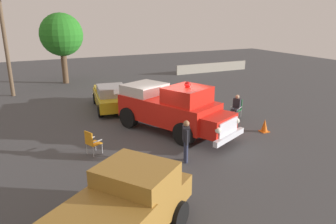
{
  "coord_description": "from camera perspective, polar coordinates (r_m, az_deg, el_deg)",
  "views": [
    {
      "loc": [
        6.31,
        12.52,
        5.43
      ],
      "look_at": [
        0.11,
        -0.51,
        0.92
      ],
      "focal_mm": 33.21,
      "sensor_mm": 36.0,
      "label": 1
    }
  ],
  "objects": [
    {
      "name": "ground_plane",
      "position": [
        15.04,
        1.21,
        -3.83
      ],
      "size": [
        60.0,
        60.0,
        0.0
      ],
      "primitive_type": "plane",
      "color": "#424244"
    },
    {
      "name": "vintage_fire_truck",
      "position": [
        14.89,
        0.69,
        0.83
      ],
      "size": [
        4.45,
        6.32,
        2.59
      ],
      "color": "black",
      "rests_on": "ground"
    },
    {
      "name": "classic_hot_rod",
      "position": [
        19.04,
        -10.4,
        2.81
      ],
      "size": [
        2.41,
        4.56,
        1.46
      ],
      "color": "black",
      "rests_on": "ground"
    },
    {
      "name": "parked_pickup",
      "position": [
        7.62,
        -9.62,
        -18.59
      ],
      "size": [
        4.93,
        4.31,
        1.9
      ],
      "color": "black",
      "rests_on": "ground"
    },
    {
      "name": "lawn_chair_near_truck",
      "position": [
        17.55,
        12.54,
        0.91
      ],
      "size": [
        0.68,
        0.67,
        1.02
      ],
      "color": "#B7BABF",
      "rests_on": "ground"
    },
    {
      "name": "lawn_chair_by_car",
      "position": [
        12.9,
        -13.87,
        -5.22
      ],
      "size": [
        0.65,
        0.65,
        1.02
      ],
      "color": "#B7BABF",
      "rests_on": "ground"
    },
    {
      "name": "spectator_seated",
      "position": [
        17.4,
        12.41,
        1.15
      ],
      "size": [
        0.65,
        0.59,
        1.29
      ],
      "color": "#383842",
      "rests_on": "ground"
    },
    {
      "name": "spectator_standing",
      "position": [
        11.84,
        3.34,
        -4.84
      ],
      "size": [
        0.41,
        0.63,
        1.68
      ],
      "color": "#2D334C",
      "rests_on": "ground"
    },
    {
      "name": "oak_tree_right",
      "position": [
        26.98,
        -18.97,
        13.21
      ],
      "size": [
        3.4,
        3.4,
        5.65
      ],
      "color": "brown",
      "rests_on": "ground"
    },
    {
      "name": "utility_pole",
      "position": [
        23.93,
        -27.68,
        11.2
      ],
      "size": [
        1.56,
        0.9,
        7.05
      ],
      "color": "brown",
      "rests_on": "ground"
    },
    {
      "name": "traffic_cone",
      "position": [
        15.78,
        17.3,
        -2.41
      ],
      "size": [
        0.4,
        0.4,
        0.64
      ],
      "color": "orange",
      "rests_on": "ground"
    },
    {
      "name": "background_fence",
      "position": [
        31.58,
        8.18,
        8.09
      ],
      "size": [
        8.02,
        0.12,
        0.9
      ],
      "color": "#A8A393",
      "rests_on": "ground"
    }
  ]
}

